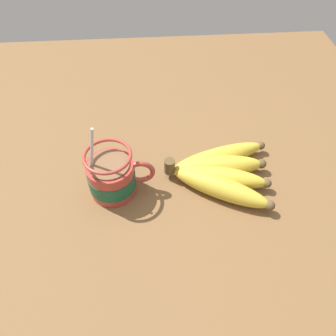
{
  "coord_description": "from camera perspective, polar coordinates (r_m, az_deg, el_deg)",
  "views": [
    {
      "loc": [
        2.06,
        -37.87,
        51.73
      ],
      "look_at": [
        4.99,
        0.98,
        7.37
      ],
      "focal_mm": 35.0,
      "sensor_mm": 36.0,
      "label": 1
    }
  ],
  "objects": [
    {
      "name": "table",
      "position": [
        0.63,
        -4.49,
        -4.39
      ],
      "size": [
        115.83,
        115.83,
        3.26
      ],
      "color": "brown",
      "rests_on": "ground"
    },
    {
      "name": "coffee_mug",
      "position": [
        0.59,
        -9.71,
        -1.81
      ],
      "size": [
        11.93,
        8.51,
        15.29
      ],
      "color": "#B23D33",
      "rests_on": "table"
    },
    {
      "name": "banana_bunch",
      "position": [
        0.62,
        9.0,
        -0.67
      ],
      "size": [
        20.73,
        18.14,
        4.42
      ],
      "color": "brown",
      "rests_on": "table"
    }
  ]
}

